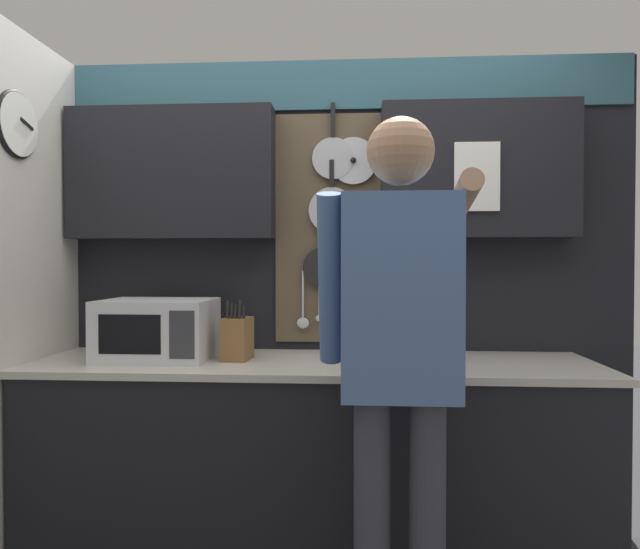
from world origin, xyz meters
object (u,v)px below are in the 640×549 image
knife_block (237,338)px  person (400,337)px  utensil_crock (407,343)px  microwave (158,329)px

knife_block → person: bearing=-41.9°
knife_block → person: person is taller
utensil_crock → person: (-0.08, -0.60, 0.10)m
utensil_crock → knife_block: bearing=-180.0°
microwave → utensil_crock: utensil_crock is taller
microwave → person: (1.02, -0.60, 0.05)m
knife_block → person: 0.90m
microwave → person: 1.19m
microwave → utensil_crock: (1.10, 0.00, -0.05)m
utensil_crock → person: person is taller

